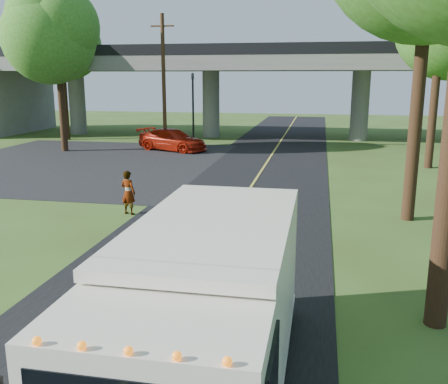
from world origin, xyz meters
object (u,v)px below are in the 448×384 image
(pedestrian, at_px, (128,193))
(tree_left_far, at_px, (62,43))
(tree_left_lot, at_px, (58,29))
(traffic_signal, at_px, (193,102))
(utility_pole, at_px, (164,82))
(red_sedan, at_px, (172,140))
(step_van, at_px, (207,310))
(tree_right_far, at_px, (448,10))

(pedestrian, bearing_deg, tree_left_far, -40.39)
(tree_left_lot, height_order, pedestrian, tree_left_lot)
(traffic_signal, distance_m, utility_pole, 2.86)
(utility_pole, bearing_deg, tree_left_far, 157.57)
(traffic_signal, height_order, tree_left_far, tree_left_far)
(tree_left_lot, relative_size, tree_left_far, 1.06)
(red_sedan, relative_size, pedestrian, 3.07)
(traffic_signal, bearing_deg, red_sedan, -111.76)
(tree_left_far, height_order, step_van, tree_left_far)
(step_van, bearing_deg, utility_pole, 108.89)
(tree_left_far, relative_size, step_van, 1.50)
(tree_left_lot, distance_m, step_van, 29.17)
(step_van, bearing_deg, red_sedan, 107.90)
(tree_left_far, height_order, pedestrian, tree_left_far)
(tree_right_far, xyz_separation_m, pedestrian, (-13.01, -12.07, -7.48))
(step_van, xyz_separation_m, red_sedan, (-8.35, 25.93, -0.77))
(utility_pole, bearing_deg, traffic_signal, 53.13)
(tree_left_far, bearing_deg, pedestrian, -57.08)
(traffic_signal, xyz_separation_m, tree_left_far, (-10.79, 1.84, 4.25))
(tree_right_far, bearing_deg, pedestrian, -137.13)
(tree_left_far, bearing_deg, tree_left_lot, -63.43)
(utility_pole, relative_size, tree_left_lot, 0.86)
(utility_pole, height_order, tree_left_lot, tree_left_lot)
(utility_pole, bearing_deg, pedestrian, -77.16)
(step_van, height_order, pedestrian, step_van)
(traffic_signal, height_order, utility_pole, utility_pole)
(red_sedan, bearing_deg, tree_left_far, 88.68)
(traffic_signal, relative_size, pedestrian, 3.17)
(tree_left_lot, xyz_separation_m, step_van, (15.23, -24.04, -6.40))
(traffic_signal, xyz_separation_m, pedestrian, (2.20, -18.24, -2.38))
(utility_pole, bearing_deg, red_sedan, -24.85)
(tree_left_lot, xyz_separation_m, tree_left_far, (-3.00, 6.00, -0.45))
(traffic_signal, relative_size, step_van, 0.79)
(traffic_signal, relative_size, tree_left_lot, 0.50)
(tree_left_lot, bearing_deg, traffic_signal, 28.11)
(utility_pole, xyz_separation_m, step_van, (8.94, -26.21, -3.09))
(tree_right_far, height_order, step_van, tree_right_far)
(tree_right_far, xyz_separation_m, tree_left_lot, (-23.00, 2.00, -0.40))
(traffic_signal, bearing_deg, tree_right_far, -22.07)
(tree_left_far, bearing_deg, tree_right_far, -17.10)
(traffic_signal, distance_m, tree_left_far, 11.75)
(tree_right_far, distance_m, step_van, 24.34)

